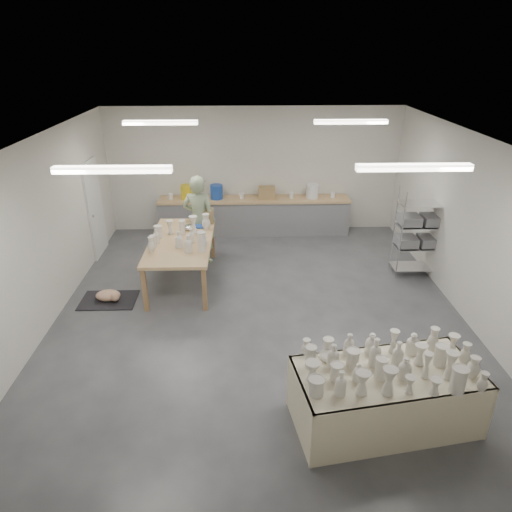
{
  "coord_description": "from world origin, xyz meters",
  "views": [
    {
      "loc": [
        -0.25,
        -6.86,
        4.3
      ],
      "look_at": [
        -0.06,
        0.07,
        1.05
      ],
      "focal_mm": 32.0,
      "sensor_mm": 36.0,
      "label": 1
    }
  ],
  "objects_px": {
    "work_table": "(184,238)",
    "potter": "(199,220)",
    "red_stool": "(202,243)",
    "drying_table": "(385,394)"
  },
  "relations": [
    {
      "from": "work_table",
      "to": "potter",
      "type": "bearing_deg",
      "value": 75.28
    },
    {
      "from": "work_table",
      "to": "red_stool",
      "type": "distance_m",
      "value": 1.25
    },
    {
      "from": "drying_table",
      "to": "work_table",
      "type": "xyz_separation_m",
      "value": [
        -2.84,
        3.88,
        0.45
      ]
    },
    {
      "from": "drying_table",
      "to": "work_table",
      "type": "height_order",
      "value": "work_table"
    },
    {
      "from": "drying_table",
      "to": "potter",
      "type": "distance_m",
      "value": 5.41
    },
    {
      "from": "drying_table",
      "to": "red_stool",
      "type": "bearing_deg",
      "value": 108.58
    },
    {
      "from": "potter",
      "to": "red_stool",
      "type": "distance_m",
      "value": 0.69
    },
    {
      "from": "work_table",
      "to": "potter",
      "type": "height_order",
      "value": "potter"
    },
    {
      "from": "work_table",
      "to": "red_stool",
      "type": "relative_size",
      "value": 6.18
    },
    {
      "from": "work_table",
      "to": "red_stool",
      "type": "xyz_separation_m",
      "value": [
        0.22,
        1.09,
        -0.57
      ]
    }
  ]
}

